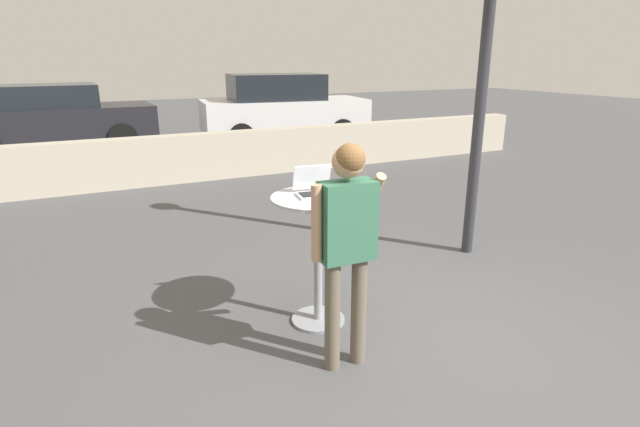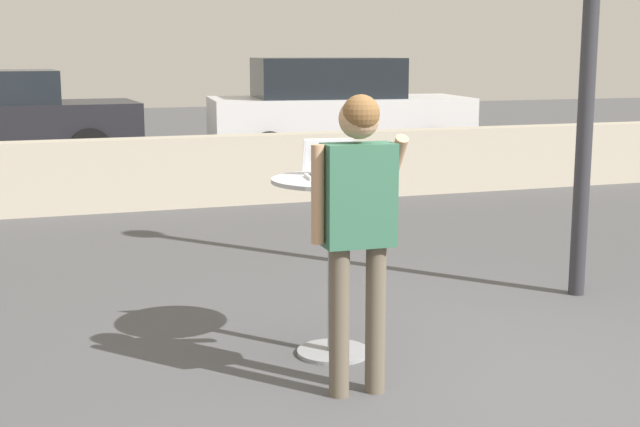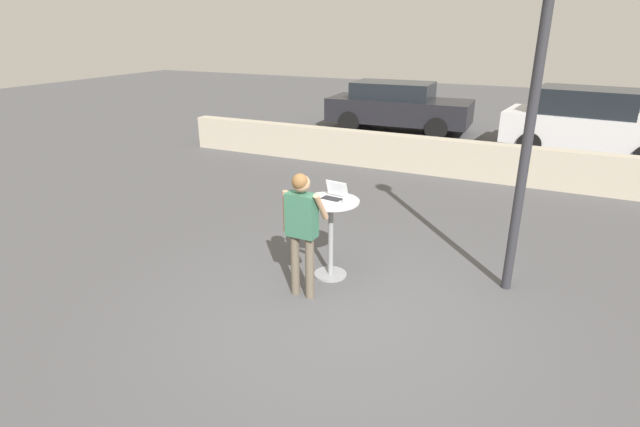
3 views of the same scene
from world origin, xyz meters
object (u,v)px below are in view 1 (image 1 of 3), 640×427
coffee_mug (346,188)px  standing_person (347,232)px  street_lamp (489,18)px  cafe_table (318,238)px  parked_car_near_street (50,117)px  parked_car_further_down (282,108)px  laptop (315,188)px

coffee_mug → standing_person: size_ratio=0.08×
standing_person → street_lamp: size_ratio=0.42×
cafe_table → coffee_mug: (0.23, -0.04, 0.40)m
coffee_mug → standing_person: standing_person is taller
parked_car_near_street → street_lamp: bearing=-64.6°
parked_car_further_down → cafe_table: bearing=-110.1°
street_lamp → laptop: bearing=-164.7°
standing_person → parked_car_further_down: size_ratio=0.37×
standing_person → street_lamp: bearing=29.6°
cafe_table → parked_car_near_street: bearing=102.2°
laptop → street_lamp: street_lamp is taller
cafe_table → parked_car_further_down: bearing=69.9°
parked_car_further_down → coffee_mug: bearing=-108.8°
laptop → standing_person: bearing=-98.3°
standing_person → parked_car_near_street: bearing=101.0°
laptop → coffee_mug: bearing=-25.4°
coffee_mug → standing_person: 0.70m
cafe_table → standing_person: size_ratio=0.67×
parked_car_near_street → parked_car_further_down: (5.43, -0.91, 0.06)m
parked_car_near_street → street_lamp: (4.37, -9.20, 1.72)m
cafe_table → parked_car_further_down: size_ratio=0.25×
street_lamp → parked_car_further_down: bearing=82.7°
standing_person → parked_car_near_street: standing_person is taller
parked_car_near_street → coffee_mug: bearing=-76.6°
standing_person → parked_car_further_down: 10.19m
cafe_table → standing_person: (-0.10, -0.65, 0.27)m
coffee_mug → cafe_table: bearing=171.3°
laptop → parked_car_further_down: size_ratio=0.08×
street_lamp → coffee_mug: bearing=-160.4°
parked_car_further_down → parked_car_near_street: bearing=170.4°
standing_person → laptop: bearing=81.7°
cafe_table → laptop: laptop is taller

